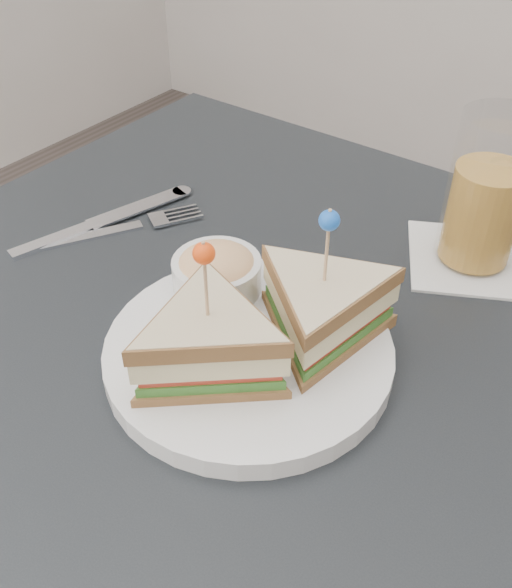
% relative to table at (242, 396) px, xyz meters
% --- Properties ---
extents(table, '(0.80, 0.80, 0.75)m').
position_rel_table_xyz_m(table, '(0.00, 0.00, 0.00)').
color(table, black).
rests_on(table, ground).
extents(plate_meal, '(0.29, 0.29, 0.15)m').
position_rel_table_xyz_m(plate_meal, '(0.03, -0.01, 0.12)').
color(plate_meal, white).
rests_on(plate_meal, table).
extents(cutlery_fork, '(0.12, 0.18, 0.01)m').
position_rel_table_xyz_m(cutlery_fork, '(-0.21, 0.06, 0.08)').
color(cutlery_fork, silver).
rests_on(cutlery_fork, table).
extents(cutlery_knife, '(0.08, 0.22, 0.01)m').
position_rel_table_xyz_m(cutlery_knife, '(-0.24, 0.05, 0.08)').
color(cutlery_knife, white).
rests_on(cutlery_knife, table).
extents(drink_set, '(0.17, 0.17, 0.16)m').
position_rel_table_xyz_m(drink_set, '(0.12, 0.24, 0.15)').
color(drink_set, silver).
rests_on(drink_set, table).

